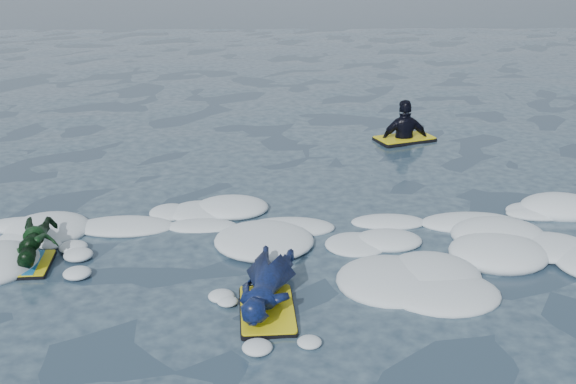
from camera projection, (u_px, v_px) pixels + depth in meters
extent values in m
plane|color=#162936|center=(197.00, 274.00, 8.46)|extent=(120.00, 120.00, 0.00)
cube|color=black|center=(267.00, 312.00, 7.57)|extent=(0.64, 1.08, 0.05)
cube|color=yellow|center=(267.00, 309.00, 7.56)|extent=(0.62, 1.06, 0.02)
imported|color=navy|center=(267.00, 284.00, 7.74)|extent=(0.84, 1.65, 0.38)
cube|color=black|center=(34.00, 265.00, 8.63)|extent=(0.46, 0.75, 0.04)
cube|color=yellow|center=(34.00, 263.00, 8.62)|extent=(0.44, 0.74, 0.01)
cube|color=#1874B9|center=(34.00, 262.00, 8.61)|extent=(0.19, 0.69, 0.00)
imported|color=#0F3713|center=(37.00, 243.00, 8.75)|extent=(0.63, 1.13, 0.41)
cube|color=black|center=(404.00, 139.00, 13.63)|extent=(1.24, 0.97, 0.05)
cube|color=yellow|center=(405.00, 137.00, 13.62)|extent=(1.21, 0.94, 0.02)
imported|color=black|center=(404.00, 143.00, 13.66)|extent=(1.00, 0.49, 1.65)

